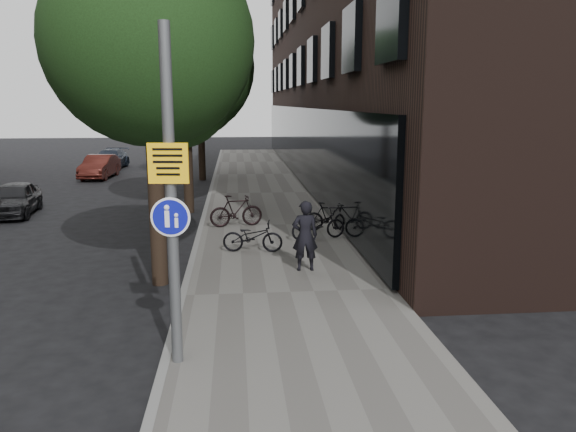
{
  "coord_description": "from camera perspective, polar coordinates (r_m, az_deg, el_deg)",
  "views": [
    {
      "loc": [
        -0.86,
        -7.88,
        4.04
      ],
      "look_at": [
        0.08,
        2.12,
        2.0
      ],
      "focal_mm": 35.0,
      "sensor_mm": 36.0,
      "label": 1
    }
  ],
  "objects": [
    {
      "name": "ground",
      "position": [
        8.9,
        0.78,
        -15.53
      ],
      "size": [
        120.0,
        120.0,
        0.0
      ],
      "primitive_type": "plane",
      "color": "black",
      "rests_on": "ground"
    },
    {
      "name": "sidewalk",
      "position": [
        18.35,
        -1.8,
        -1.07
      ],
      "size": [
        4.5,
        60.0,
        0.12
      ],
      "primitive_type": "cube",
      "color": "#605D59",
      "rests_on": "ground"
    },
    {
      "name": "curb_edge",
      "position": [
        18.35,
        -8.83,
        -1.18
      ],
      "size": [
        0.15,
        60.0,
        0.13
      ],
      "primitive_type": "cube",
      "color": "slate",
      "rests_on": "ground"
    },
    {
      "name": "building_right_dark_brick",
      "position": [
        31.7,
        12.63,
        20.2
      ],
      "size": [
        12.0,
        40.0,
        18.0
      ],
      "primitive_type": "cube",
      "color": "black",
      "rests_on": "ground"
    },
    {
      "name": "street_tree_near",
      "position": [
        12.68,
        -13.47,
        16.0
      ],
      "size": [
        4.4,
        4.4,
        7.5
      ],
      "color": "black",
      "rests_on": "ground"
    },
    {
      "name": "street_tree_mid",
      "position": [
        21.12,
        -10.24,
        14.2
      ],
      "size": [
        5.0,
        5.0,
        7.8
      ],
      "color": "black",
      "rests_on": "ground"
    },
    {
      "name": "street_tree_far",
      "position": [
        30.09,
        -8.82,
        13.37
      ],
      "size": [
        5.0,
        5.0,
        7.8
      ],
      "color": "black",
      "rests_on": "ground"
    },
    {
      "name": "signpost",
      "position": [
        8.34,
        -11.79,
        1.69
      ],
      "size": [
        0.58,
        0.17,
        5.02
      ],
      "rotation": [
        0.0,
        0.0,
        -0.11
      ],
      "color": "#595B5E",
      "rests_on": "sidewalk"
    },
    {
      "name": "pedestrian",
      "position": [
        13.22,
        1.73,
        -2.02
      ],
      "size": [
        0.61,
        0.4,
        1.68
      ],
      "primitive_type": "imported",
      "rotation": [
        0.0,
        0.0,
        3.14
      ],
      "color": "black",
      "rests_on": "sidewalk"
    },
    {
      "name": "parked_bike_facade_near",
      "position": [
        16.34,
        3.1,
        -0.85
      ],
      "size": [
        1.76,
        1.02,
        0.88
      ],
      "primitive_type": "imported",
      "rotation": [
        0.0,
        0.0,
        1.85
      ],
      "color": "black",
      "rests_on": "sidewalk"
    },
    {
      "name": "parked_bike_facade_far",
      "position": [
        17.43,
        4.16,
        -0.05
      ],
      "size": [
        1.54,
        0.62,
        0.9
      ],
      "primitive_type": "imported",
      "rotation": [
        0.0,
        0.0,
        1.44
      ],
      "color": "black",
      "rests_on": "sidewalk"
    },
    {
      "name": "parked_bike_curb_near",
      "position": [
        14.96,
        -3.61,
        -2.09
      ],
      "size": [
        1.65,
        0.77,
        0.84
      ],
      "primitive_type": "imported",
      "rotation": [
        0.0,
        0.0,
        1.43
      ],
      "color": "black",
      "rests_on": "sidewalk"
    },
    {
      "name": "parked_bike_curb_far",
      "position": [
        18.06,
        -5.29,
        0.53
      ],
      "size": [
        1.76,
        0.78,
        1.02
      ],
      "primitive_type": "imported",
      "rotation": [
        0.0,
        0.0,
        1.75
      ],
      "color": "black",
      "rests_on": "sidewalk"
    },
    {
      "name": "parked_car_near",
      "position": [
        22.73,
        -26.05,
        1.59
      ],
      "size": [
        1.82,
        3.67,
        1.2
      ],
      "primitive_type": "imported",
      "rotation": [
        0.0,
        0.0,
        0.11
      ],
      "color": "black",
      "rests_on": "ground"
    },
    {
      "name": "parked_car_mid",
      "position": [
        32.2,
        -18.6,
        4.78
      ],
      "size": [
        1.56,
        3.88,
        1.25
      ],
      "primitive_type": "imported",
      "rotation": [
        0.0,
        0.0,
        -0.06
      ],
      "color": "#4F1C16",
      "rests_on": "ground"
    },
    {
      "name": "parked_car_far",
      "position": [
        36.63,
        -17.63,
        5.53
      ],
      "size": [
        1.92,
        4.21,
        1.2
      ],
      "primitive_type": "imported",
      "rotation": [
        0.0,
        0.0,
        -0.06
      ],
      "color": "#1B2332",
      "rests_on": "ground"
    }
  ]
}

